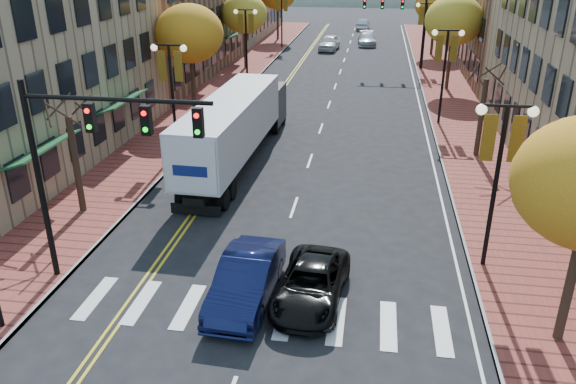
% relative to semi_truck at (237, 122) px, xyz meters
% --- Properties ---
extents(ground, '(200.00, 200.00, 0.00)m').
position_rel_semi_truck_xyz_m(ground, '(3.81, -15.41, -2.18)').
color(ground, black).
rests_on(ground, ground).
extents(sidewalk_left, '(4.00, 85.00, 0.15)m').
position_rel_semi_truck_xyz_m(sidewalk_left, '(-5.19, 17.09, -2.11)').
color(sidewalk_left, brown).
rests_on(sidewalk_left, ground).
extents(sidewalk_right, '(4.00, 85.00, 0.15)m').
position_rel_semi_truck_xyz_m(sidewalk_right, '(12.81, 17.09, -2.11)').
color(sidewalk_right, brown).
rests_on(sidewalk_right, ground).
extents(building_left_mid, '(12.00, 24.00, 11.00)m').
position_rel_semi_truck_xyz_m(building_left_mid, '(-13.19, 20.59, 3.32)').
color(building_left_mid, brown).
rests_on(building_left_mid, ground).
extents(building_right_mid, '(15.00, 24.00, 10.00)m').
position_rel_semi_truck_xyz_m(building_right_mid, '(22.31, 26.59, 2.82)').
color(building_right_mid, brown).
rests_on(building_right_mid, ground).
extents(tree_left_a, '(0.28, 0.28, 4.20)m').
position_rel_semi_truck_xyz_m(tree_left_a, '(-5.19, -7.41, 0.07)').
color(tree_left_a, '#382619').
rests_on(tree_left_a, sidewalk_left).
extents(tree_left_b, '(4.48, 4.48, 7.21)m').
position_rel_semi_truck_xyz_m(tree_left_b, '(-5.19, 8.59, 3.26)').
color(tree_left_b, '#382619').
rests_on(tree_left_b, sidewalk_left).
extents(tree_left_c, '(4.16, 4.16, 6.69)m').
position_rel_semi_truck_xyz_m(tree_left_c, '(-5.19, 24.59, 2.87)').
color(tree_left_c, '#382619').
rests_on(tree_left_c, sidewalk_left).
extents(tree_right_b, '(0.28, 0.28, 4.20)m').
position_rel_semi_truck_xyz_m(tree_right_b, '(12.81, 2.59, 0.07)').
color(tree_right_b, '#382619').
rests_on(tree_right_b, sidewalk_right).
extents(tree_right_c, '(4.48, 4.48, 7.21)m').
position_rel_semi_truck_xyz_m(tree_right_c, '(12.81, 18.59, 3.26)').
color(tree_right_c, '#382619').
rests_on(tree_right_c, sidewalk_right).
extents(tree_right_d, '(4.35, 4.35, 7.00)m').
position_rel_semi_truck_xyz_m(tree_right_d, '(12.81, 34.59, 3.11)').
color(tree_right_d, '#382619').
rests_on(tree_right_d, sidewalk_right).
extents(lamp_left_b, '(1.96, 0.36, 6.05)m').
position_rel_semi_truck_xyz_m(lamp_left_b, '(-3.69, 0.59, 2.11)').
color(lamp_left_b, black).
rests_on(lamp_left_b, ground).
extents(lamp_left_c, '(1.96, 0.36, 6.05)m').
position_rel_semi_truck_xyz_m(lamp_left_c, '(-3.69, 18.59, 2.11)').
color(lamp_left_c, black).
rests_on(lamp_left_c, ground).
extents(lamp_left_d, '(1.96, 0.36, 6.05)m').
position_rel_semi_truck_xyz_m(lamp_left_d, '(-3.69, 36.59, 2.11)').
color(lamp_left_d, black).
rests_on(lamp_left_d, ground).
extents(lamp_right_a, '(1.96, 0.36, 6.05)m').
position_rel_semi_truck_xyz_m(lamp_right_a, '(11.31, -9.41, 2.11)').
color(lamp_right_a, black).
rests_on(lamp_right_a, ground).
extents(lamp_right_b, '(1.96, 0.36, 6.05)m').
position_rel_semi_truck_xyz_m(lamp_right_b, '(11.31, 8.59, 2.11)').
color(lamp_right_b, black).
rests_on(lamp_right_b, ground).
extents(lamp_right_c, '(1.96, 0.36, 6.05)m').
position_rel_semi_truck_xyz_m(lamp_right_c, '(11.31, 26.59, 2.11)').
color(lamp_right_c, black).
rests_on(lamp_right_c, ground).
extents(traffic_mast_near, '(6.10, 0.35, 7.00)m').
position_rel_semi_truck_xyz_m(traffic_mast_near, '(-1.66, -12.41, 2.74)').
color(traffic_mast_near, black).
rests_on(traffic_mast_near, ground).
extents(traffic_mast_far, '(6.10, 0.34, 7.00)m').
position_rel_semi_truck_xyz_m(traffic_mast_far, '(9.29, 26.59, 2.74)').
color(traffic_mast_far, black).
rests_on(traffic_mast_far, ground).
extents(semi_truck, '(2.86, 15.00, 3.73)m').
position_rel_semi_truck_xyz_m(semi_truck, '(0.00, 0.00, 0.00)').
color(semi_truck, black).
rests_on(semi_truck, ground).
extents(navy_sedan, '(1.87, 4.86, 1.58)m').
position_rel_semi_truck_xyz_m(navy_sedan, '(3.31, -12.74, -1.39)').
color(navy_sedan, '#0D1236').
rests_on(navy_sedan, ground).
extents(black_suv, '(2.45, 4.67, 1.25)m').
position_rel_semi_truck_xyz_m(black_suv, '(5.39, -12.43, -1.55)').
color(black_suv, black).
rests_on(black_suv, ground).
extents(car_far_white, '(2.39, 4.98, 1.64)m').
position_rel_semi_truck_xyz_m(car_far_white, '(1.76, 36.39, -1.36)').
color(car_far_white, silver).
rests_on(car_far_white, ground).
extents(car_far_silver, '(2.38, 5.14, 1.45)m').
position_rel_semi_truck_xyz_m(car_far_silver, '(5.84, 40.49, -1.46)').
color(car_far_silver, '#ACADB4').
rests_on(car_far_silver, ground).
extents(car_far_oncoming, '(1.83, 4.39, 1.41)m').
position_rel_semi_truck_xyz_m(car_far_oncoming, '(4.95, 54.27, -1.48)').
color(car_far_oncoming, '#B5B5BD').
rests_on(car_far_oncoming, ground).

